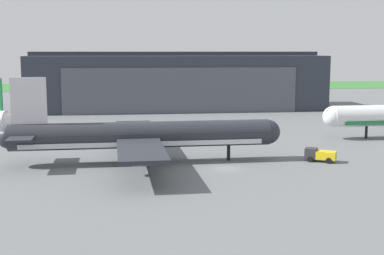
# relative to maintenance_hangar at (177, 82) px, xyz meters

# --- Properties ---
(ground_plane) EXTENTS (440.00, 440.00, 0.00)m
(ground_plane) POSITION_rel_maintenance_hangar_xyz_m (-0.96, -85.66, -8.29)
(ground_plane) COLOR slate
(grass_field_strip) EXTENTS (440.00, 56.00, 0.08)m
(grass_field_strip) POSITION_rel_maintenance_hangar_xyz_m (-0.96, 101.37, -8.25)
(grass_field_strip) COLOR #377833
(grass_field_strip) RESTS_ON ground_plane
(maintenance_hangar) EXTENTS (87.79, 29.18, 17.49)m
(maintenance_hangar) POSITION_rel_maintenance_hangar_xyz_m (0.00, 0.00, 0.00)
(maintenance_hangar) COLOR #2D333D
(maintenance_hangar) RESTS_ON ground_plane
(airliner_near_left) EXTENTS (44.79, 38.22, 13.81)m
(airliner_near_left) POSITION_rel_maintenance_hangar_xyz_m (-13.30, -79.96, -3.90)
(airliner_near_left) COLOR #282B33
(airliner_near_left) RESTS_ON ground_plane
(stair_truck) EXTENTS (5.22, 4.15, 2.11)m
(stair_truck) POSITION_rel_maintenance_hangar_xyz_m (15.10, -82.54, -7.14)
(stair_truck) COLOR #2D2D33
(stair_truck) RESTS_ON ground_plane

